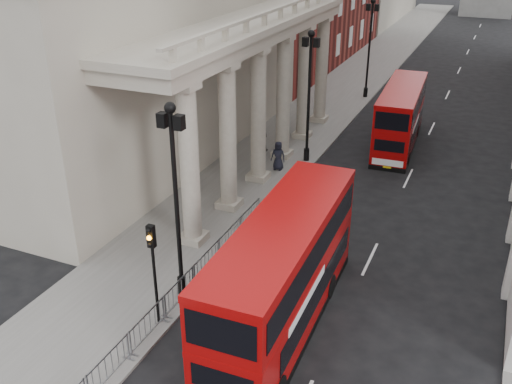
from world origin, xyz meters
name	(u,v)px	position (x,y,z in m)	size (l,w,h in m)	color
ground	(141,360)	(0.00, 0.00, 0.00)	(260.00, 260.00, 0.00)	black
sidewalk_west	(318,113)	(-3.00, 30.00, 0.06)	(6.00, 140.00, 0.12)	slate
kerb	(354,118)	(-0.05, 30.00, 0.07)	(0.20, 140.00, 0.14)	slate
portico_building	(154,63)	(-10.50, 18.00, 6.00)	(9.00, 28.00, 12.00)	#9F9685
lamp_post_south	(176,191)	(-0.60, 4.00, 4.91)	(1.05, 0.44, 8.32)	black
lamp_post_mid	(309,88)	(-0.60, 20.00, 4.91)	(1.05, 0.44, 8.32)	black
lamp_post_north	(370,42)	(-0.60, 36.00, 4.91)	(1.05, 0.44, 8.32)	black
traffic_light	(153,257)	(-0.50, 1.98, 3.11)	(0.28, 0.33, 4.30)	black
crowd_barriers	(164,308)	(-0.35, 2.23, 0.67)	(0.50, 18.75, 1.10)	gray
bus_near	(283,273)	(3.95, 3.86, 2.45)	(2.89, 10.90, 4.68)	#9B0707
bus_far	(400,116)	(4.28, 25.33, 2.19)	(2.90, 9.83, 4.19)	#950607
pedestrian_a	(231,154)	(-4.62, 17.10, 0.99)	(0.64, 0.42, 1.75)	black
pedestrian_b	(262,138)	(-3.94, 20.41, 0.99)	(0.85, 0.66, 1.75)	black
pedestrian_c	(278,156)	(-1.74, 17.85, 1.04)	(0.90, 0.58, 1.84)	black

